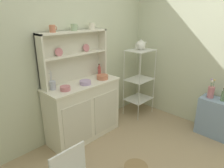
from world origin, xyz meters
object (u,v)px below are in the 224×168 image
object	(u,v)px
hutch_cabinet	(83,110)
side_shelf_blue	(215,118)
cup_terracotta_0	(52,29)
bowl_mixing_large	(65,88)
jam_bottle	(99,71)
hutch_shelf_unit	(73,52)
bakers_rack	(139,76)
utensil_jar	(53,85)
oil_bottle	(223,96)
porcelain_teapot	(141,45)
flower_vase	(211,91)

from	to	relation	value
hutch_cabinet	side_shelf_blue	distance (m)	1.99
side_shelf_blue	cup_terracotta_0	bearing A→B (deg)	138.27
bowl_mixing_large	jam_bottle	xyz separation A→B (m)	(0.74, 0.16, 0.05)
hutch_shelf_unit	side_shelf_blue	size ratio (longest dim) A/B	1.78
hutch_shelf_unit	jam_bottle	bearing A→B (deg)	-10.75
bakers_rack	jam_bottle	bearing A→B (deg)	163.20
utensil_jar	oil_bottle	xyz separation A→B (m)	(1.81, -1.53, -0.25)
jam_bottle	porcelain_teapot	size ratio (longest dim) A/B	0.75
bakers_rack	cup_terracotta_0	world-z (taller)	cup_terracotta_0
porcelain_teapot	oil_bottle	size ratio (longest dim) A/B	1.28
bakers_rack	side_shelf_blue	bearing A→B (deg)	-79.21
flower_vase	bowl_mixing_large	bearing A→B (deg)	144.92
bakers_rack	oil_bottle	bearing A→B (deg)	-79.60
hutch_shelf_unit	bowl_mixing_large	size ratio (longest dim) A/B	8.01
side_shelf_blue	oil_bottle	size ratio (longest dim) A/B	3.01
jam_bottle	flower_vase	bearing A→B (deg)	-54.23
jam_bottle	hutch_cabinet	bearing A→B (deg)	-168.17
hutch_cabinet	jam_bottle	xyz separation A→B (m)	(0.41, 0.09, 0.49)
side_shelf_blue	flower_vase	size ratio (longest dim) A/B	1.93
cup_terracotta_0	bowl_mixing_large	bearing A→B (deg)	-93.94
side_shelf_blue	jam_bottle	distance (m)	1.90
hutch_cabinet	bakers_rack	size ratio (longest dim) A/B	0.93
bakers_rack	hutch_cabinet	bearing A→B (deg)	173.14
cup_terracotta_0	bowl_mixing_large	xyz separation A→B (m)	(-0.01, -0.20, -0.72)
hutch_shelf_unit	cup_terracotta_0	distance (m)	0.46
hutch_cabinet	flower_vase	world-z (taller)	flower_vase
cup_terracotta_0	porcelain_teapot	bearing A→B (deg)	-10.10
hutch_cabinet	oil_bottle	world-z (taller)	hutch_cabinet
bowl_mixing_large	flower_vase	bearing A→B (deg)	-35.08
jam_bottle	oil_bottle	xyz separation A→B (m)	(0.99, -1.54, -0.27)
utensil_jar	flower_vase	bearing A→B (deg)	-36.97
hutch_shelf_unit	porcelain_teapot	xyz separation A→B (m)	(1.16, -0.30, 0.01)
hutch_shelf_unit	oil_bottle	distance (m)	2.22
bakers_rack	hutch_shelf_unit	bearing A→B (deg)	165.31
hutch_cabinet	cup_terracotta_0	bearing A→B (deg)	158.58
side_shelf_blue	cup_terracotta_0	distance (m)	2.65
side_shelf_blue	bowl_mixing_large	size ratio (longest dim) A/B	4.51
hutch_shelf_unit	cup_terracotta_0	size ratio (longest dim) A/B	11.58
hutch_cabinet	bowl_mixing_large	size ratio (longest dim) A/B	8.57
cup_terracotta_0	porcelain_teapot	xyz separation A→B (m)	(1.47, -0.26, -0.33)
bakers_rack	cup_terracotta_0	xyz separation A→B (m)	(-1.47, 0.26, 0.88)
bakers_rack	bowl_mixing_large	distance (m)	1.49
utensil_jar	porcelain_teapot	bearing A→B (deg)	-7.92
bowl_mixing_large	oil_bottle	distance (m)	2.22
utensil_jar	jam_bottle	bearing A→B (deg)	0.51
bowl_mixing_large	flower_vase	world-z (taller)	bowl_mixing_large
bakers_rack	flower_vase	world-z (taller)	bakers_rack
utensil_jar	bowl_mixing_large	bearing A→B (deg)	-60.25
flower_vase	hutch_cabinet	bearing A→B (deg)	137.45
jam_bottle	bowl_mixing_large	bearing A→B (deg)	-167.78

